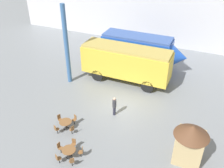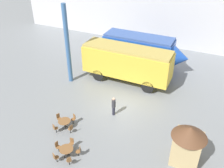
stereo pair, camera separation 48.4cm
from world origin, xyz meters
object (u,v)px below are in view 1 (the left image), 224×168
(passenger_coach_vintage, at_px, (126,61))
(cafe_table_mid, at_px, (69,151))
(visitor_person, at_px, (114,106))
(cafe_table_near, at_px, (66,123))
(streamlined_locomotive, at_px, (143,50))
(cafe_chair_0, at_px, (60,119))
(ticket_kiosk, at_px, (190,141))

(passenger_coach_vintage, relative_size, cafe_table_mid, 9.17)
(visitor_person, bearing_deg, cafe_table_near, -131.86)
(streamlined_locomotive, bearing_deg, cafe_chair_0, -104.58)
(cafe_table_near, distance_m, visitor_person, 4.27)
(cafe_chair_0, distance_m, ticket_kiosk, 10.20)
(passenger_coach_vintage, relative_size, cafe_table_near, 9.01)
(passenger_coach_vintage, distance_m, ticket_kiosk, 11.14)
(streamlined_locomotive, xyz_separation_m, cafe_chair_0, (-3.14, -12.06, -1.60))
(cafe_table_near, relative_size, cafe_chair_0, 1.14)
(cafe_table_mid, bearing_deg, streamlined_locomotive, 87.89)
(passenger_coach_vintage, xyz_separation_m, ticket_kiosk, (7.60, -8.13, -0.59))
(ticket_kiosk, bearing_deg, visitor_person, 159.20)
(cafe_table_near, bearing_deg, cafe_chair_0, 156.39)
(cafe_table_near, distance_m, cafe_chair_0, 0.87)
(streamlined_locomotive, distance_m, cafe_table_near, 12.72)
(visitor_person, bearing_deg, passenger_coach_vintage, 101.12)
(cafe_table_mid, xyz_separation_m, ticket_kiosk, (7.53, 3.12, 1.07))
(cafe_table_near, xyz_separation_m, ticket_kiosk, (9.33, 0.71, 1.08))
(cafe_chair_0, bearing_deg, visitor_person, 61.42)
(passenger_coach_vintage, relative_size, cafe_chair_0, 10.29)
(cafe_table_near, height_order, ticket_kiosk, ticket_kiosk)
(visitor_person, bearing_deg, cafe_chair_0, -142.19)
(streamlined_locomotive, distance_m, passenger_coach_vintage, 3.63)
(streamlined_locomotive, relative_size, cafe_chair_0, 10.80)
(streamlined_locomotive, distance_m, cafe_table_mid, 14.91)
(cafe_table_near, distance_m, cafe_table_mid, 3.01)
(streamlined_locomotive, xyz_separation_m, passenger_coach_vintage, (-0.61, -3.58, 0.15))
(cafe_table_mid, bearing_deg, ticket_kiosk, 22.50)
(cafe_table_near, bearing_deg, visitor_person, 48.14)
(streamlined_locomotive, xyz_separation_m, visitor_person, (0.50, -9.24, -1.15))
(cafe_table_mid, relative_size, cafe_chair_0, 1.12)
(cafe_chair_0, height_order, ticket_kiosk, ticket_kiosk)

